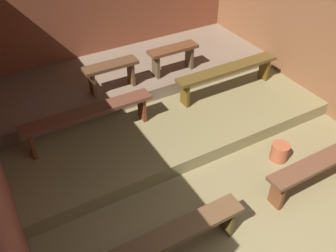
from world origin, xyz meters
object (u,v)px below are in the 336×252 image
at_px(bench_lower_left, 89,115).
at_px(bench_lower_right, 228,72).
at_px(pail_floor, 280,152).
at_px(bench_floor_right, 327,161).
at_px(bench_middle_right, 173,54).
at_px(bench_floor_left, 165,241).
at_px(bench_middle_left, 111,71).

height_order(bench_lower_left, bench_lower_right, same).
xyz_separation_m(bench_lower_left, pail_floor, (2.25, -1.58, -0.47)).
relative_size(bench_floor_right, pail_floor, 7.24).
relative_size(bench_lower_right, bench_middle_right, 2.17).
bearing_deg(bench_floor_right, bench_floor_left, 180.00).
distance_m(bench_floor_left, pail_floor, 2.34).
height_order(bench_middle_left, bench_middle_right, same).
relative_size(bench_floor_left, bench_lower_right, 0.99).
height_order(bench_lower_left, bench_middle_left, bench_middle_left).
xyz_separation_m(bench_lower_left, bench_middle_left, (0.66, 0.70, 0.18)).
distance_m(bench_floor_left, bench_middle_right, 3.42).
height_order(bench_floor_right, bench_middle_right, bench_middle_right).
height_order(bench_middle_left, pail_floor, bench_middle_left).
xyz_separation_m(bench_floor_left, bench_lower_right, (2.44, 2.20, 0.22)).
bearing_deg(bench_middle_left, bench_lower_left, -133.30).
relative_size(bench_floor_right, bench_lower_left, 0.99).
bearing_deg(bench_floor_left, bench_lower_left, 90.28).
distance_m(bench_lower_left, pail_floor, 2.79).
relative_size(bench_lower_left, bench_lower_right, 1.00).
distance_m(bench_floor_left, bench_middle_left, 2.99).
relative_size(bench_lower_left, pail_floor, 7.30).
xyz_separation_m(bench_lower_right, bench_middle_right, (-0.66, 0.70, 0.18)).
xyz_separation_m(bench_floor_right, pail_floor, (-0.19, 0.61, -0.25)).
relative_size(bench_floor_left, pail_floor, 7.24).
bearing_deg(bench_floor_right, bench_middle_right, 102.59).
distance_m(bench_floor_right, bench_lower_right, 2.21).
xyz_separation_m(bench_floor_left, bench_floor_right, (2.43, 0.00, 0.00)).
xyz_separation_m(bench_floor_right, bench_middle_right, (-0.65, 2.89, 0.40)).
bearing_deg(bench_lower_right, bench_floor_right, -90.28).
relative_size(bench_middle_left, bench_middle_right, 1.00).
distance_m(bench_floor_right, bench_middle_right, 2.99).
bearing_deg(bench_lower_right, bench_lower_left, 180.00).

